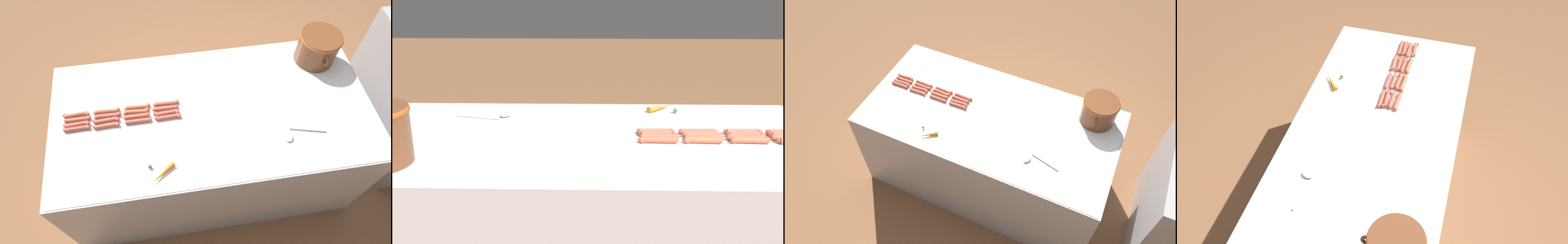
{
  "view_description": "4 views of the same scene",
  "coord_description": "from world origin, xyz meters",
  "views": [
    {
      "loc": [
        1.15,
        -0.29,
        2.6
      ],
      "look_at": [
        0.14,
        -0.13,
        0.99
      ],
      "focal_mm": 30.28,
      "sensor_mm": 36.0,
      "label": 1
    },
    {
      "loc": [
        -1.84,
        -0.04,
        1.54
      ],
      "look_at": [
        0.07,
        0.01,
        0.92
      ],
      "focal_mm": 41.71,
      "sensor_mm": 36.0,
      "label": 2
    },
    {
      "loc": [
        1.81,
        0.76,
        3.21
      ],
      "look_at": [
        0.13,
        -0.03,
        0.94
      ],
      "focal_mm": 34.94,
      "sensor_mm": 36.0,
      "label": 3
    },
    {
      "loc": [
        -0.47,
        1.74,
        2.93
      ],
      "look_at": [
        0.01,
        -0.04,
        0.93
      ],
      "focal_mm": 40.91,
      "sensor_mm": 36.0,
      "label": 4
    }
  ],
  "objects": [
    {
      "name": "carrot",
      "position": [
        0.39,
        -0.36,
        0.9
      ],
      "size": [
        0.13,
        0.15,
        0.03
      ],
      "color": "orange",
      "rests_on": "griddle_counter"
    },
    {
      "name": "hot_dog_15",
      "position": [
        0.02,
        -0.29,
        0.9
      ],
      "size": [
        0.03,
        0.17,
        0.03
      ],
      "color": "#B0533D",
      "rests_on": "griddle_counter"
    },
    {
      "name": "serving_spoon",
      "position": [
        0.26,
        0.46,
        0.89
      ],
      "size": [
        0.11,
        0.27,
        0.02
      ],
      "color": "#B7B7BC",
      "rests_on": "griddle_counter"
    },
    {
      "name": "hot_dog_5",
      "position": [
        -0.05,
        -0.65,
        0.9
      ],
      "size": [
        0.03,
        0.17,
        0.03
      ],
      "color": "#BB5444",
      "rests_on": "griddle_counter"
    },
    {
      "name": "hot_dog_8",
      "position": [
        -0.01,
        -0.84,
        0.9
      ],
      "size": [
        0.03,
        0.17,
        0.03
      ],
      "color": "#B05544",
      "rests_on": "griddle_counter"
    },
    {
      "name": "hot_dog_4",
      "position": [
        -0.05,
        -0.84,
        0.9
      ],
      "size": [
        0.03,
        0.17,
        0.03
      ],
      "color": "#BA573F",
      "rests_on": "griddle_counter"
    },
    {
      "name": "hot_dog_14",
      "position": [
        0.02,
        -0.47,
        0.9
      ],
      "size": [
        0.03,
        0.17,
        0.03
      ],
      "color": "#BC5044",
      "rests_on": "griddle_counter"
    },
    {
      "name": "hot_dog_0",
      "position": [
        -0.09,
        -0.85,
        0.9
      ],
      "size": [
        0.04,
        0.16,
        0.03
      ],
      "color": "#B55C43",
      "rests_on": "griddle_counter"
    },
    {
      "name": "hot_dog_13",
      "position": [
        0.02,
        -0.66,
        0.9
      ],
      "size": [
        0.03,
        0.17,
        0.03
      ],
      "color": "#B8593F",
      "rests_on": "griddle_counter"
    },
    {
      "name": "griddle_counter",
      "position": [
        0.0,
        0.0,
        0.44
      ],
      "size": [
        1.03,
        2.04,
        0.89
      ],
      "color": "#BCBCC1",
      "rests_on": "ground_plane"
    },
    {
      "name": "hot_dog_6",
      "position": [
        -0.05,
        -0.48,
        0.9
      ],
      "size": [
        0.04,
        0.16,
        0.03
      ],
      "color": "#B95B3F",
      "rests_on": "griddle_counter"
    },
    {
      "name": "hot_dog_3",
      "position": [
        -0.09,
        -0.29,
        0.9
      ],
      "size": [
        0.03,
        0.17,
        0.03
      ],
      "color": "#BE583D",
      "rests_on": "griddle_counter"
    },
    {
      "name": "hot_dog_11",
      "position": [
        -0.01,
        -0.29,
        0.9
      ],
      "size": [
        0.04,
        0.16,
        0.03
      ],
      "color": "#B85044",
      "rests_on": "griddle_counter"
    },
    {
      "name": "hot_dog_1",
      "position": [
        -0.08,
        -0.66,
        0.9
      ],
      "size": [
        0.03,
        0.17,
        0.03
      ],
      "color": "#B05A3D",
      "rests_on": "griddle_counter"
    },
    {
      "name": "hot_dog_10",
      "position": [
        -0.02,
        -0.48,
        0.9
      ],
      "size": [
        0.03,
        0.17,
        0.03
      ],
      "color": "#B85B43",
      "rests_on": "griddle_counter"
    },
    {
      "name": "hot_dog_9",
      "position": [
        -0.01,
        -0.66,
        0.9
      ],
      "size": [
        0.04,
        0.16,
        0.03
      ],
      "color": "#B35243",
      "rests_on": "griddle_counter"
    },
    {
      "name": "ground_plane",
      "position": [
        0.0,
        0.0,
        0.0
      ],
      "size": [
        20.0,
        20.0,
        0.0
      ],
      "primitive_type": "plane",
      "color": "brown"
    },
    {
      "name": "bean_pot",
      "position": [
        -0.32,
        0.77,
        1.0
      ],
      "size": [
        0.35,
        0.28,
        0.21
      ],
      "color": "brown",
      "rests_on": "griddle_counter"
    },
    {
      "name": "hot_dog_12",
      "position": [
        0.02,
        -0.84,
        0.9
      ],
      "size": [
        0.03,
        0.17,
        0.03
      ],
      "color": "#B35241",
      "rests_on": "griddle_counter"
    },
    {
      "name": "hot_dog_7",
      "position": [
        -0.05,
        -0.29,
        0.9
      ],
      "size": [
        0.03,
        0.17,
        0.03
      ],
      "color": "#B55745",
      "rests_on": "griddle_counter"
    },
    {
      "name": "hot_dog_2",
      "position": [
        -0.09,
        -0.47,
        0.9
      ],
      "size": [
        0.03,
        0.17,
        0.03
      ],
      "color": "#B65D41",
      "rests_on": "griddle_counter"
    }
  ]
}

